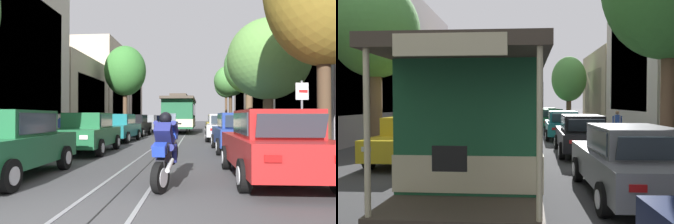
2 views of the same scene
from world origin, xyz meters
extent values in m
plane|color=#424244|center=(0.00, 19.23, 0.00)|extent=(160.00, 160.00, 0.00)
cube|color=gray|center=(-0.53, 22.04, 0.01)|extent=(0.08, 56.08, 0.01)
cube|color=gray|center=(0.53, 22.04, 0.01)|extent=(0.08, 56.08, 0.01)
cube|color=black|center=(0.00, 22.04, 0.00)|extent=(0.03, 56.08, 0.01)
cube|color=#2D3842|center=(-7.22, 12.42, 4.77)|extent=(0.04, 6.73, 6.36)
cube|color=#BCAD93|center=(-9.74, 22.04, 3.14)|extent=(5.07, 9.32, 6.29)
cube|color=#2D3842|center=(-7.22, 22.04, 2.83)|extent=(0.04, 6.73, 3.77)
cube|color=#BCAD93|center=(-10.10, 31.66, 4.85)|extent=(5.80, 9.32, 9.69)
cube|color=#2D3842|center=(-7.22, 31.66, 4.36)|extent=(0.04, 6.73, 5.82)
cube|color=gray|center=(-9.92, 41.27, 4.98)|extent=(5.44, 9.32, 9.96)
cube|color=#2D3842|center=(-7.22, 41.27, 4.48)|extent=(0.04, 6.73, 5.97)
cube|color=gray|center=(9.22, 16.03, 4.95)|extent=(4.03, 11.72, 9.90)
cube|color=#2D3842|center=(7.22, 16.03, 4.46)|extent=(0.04, 8.41, 5.94)
cube|color=gray|center=(9.78, 28.05, 3.22)|extent=(5.16, 11.72, 6.45)
cube|color=#2D3842|center=(7.22, 28.05, 2.90)|extent=(0.04, 8.41, 3.87)
cube|color=gray|center=(9.86, 40.07, 3.71)|extent=(5.32, 11.72, 7.42)
cube|color=#2D3842|center=(7.22, 40.07, 3.34)|extent=(0.04, 8.41, 4.45)
cube|color=#1E6038|center=(-2.97, 3.19, 0.65)|extent=(1.91, 4.35, 0.66)
cube|color=#1E6038|center=(-2.97, 3.34, 1.28)|extent=(1.53, 2.10, 0.60)
cube|color=#2D3842|center=(-3.00, 4.52, 1.26)|extent=(1.30, 0.23, 0.45)
cube|color=#2D3842|center=(-2.22, 3.36, 1.28)|extent=(0.08, 1.81, 0.47)
cube|color=#B21414|center=(-2.47, 5.37, 0.75)|extent=(0.28, 0.05, 0.12)
cube|color=#B21414|center=(-3.58, 5.34, 0.75)|extent=(0.28, 0.05, 0.12)
cylinder|color=black|center=(-2.05, 1.88, 0.32)|extent=(0.22, 0.64, 0.64)
cylinder|color=silver|center=(-1.94, 1.88, 0.32)|extent=(0.03, 0.35, 0.35)
cylinder|color=black|center=(-2.12, 4.55, 0.32)|extent=(0.22, 0.64, 0.64)
cylinder|color=silver|center=(-2.01, 4.55, 0.32)|extent=(0.03, 0.35, 0.35)
cylinder|color=black|center=(-3.88, 4.50, 0.32)|extent=(0.22, 0.64, 0.64)
cube|color=#1E6038|center=(-2.90, 8.53, 0.65)|extent=(1.95, 4.36, 0.66)
cube|color=#1E6038|center=(-2.91, 8.68, 1.28)|extent=(1.55, 2.12, 0.60)
cube|color=#2D3842|center=(-2.88, 7.84, 1.26)|extent=(1.34, 0.27, 0.47)
cube|color=#2D3842|center=(-2.95, 9.86, 1.26)|extent=(1.30, 0.24, 0.45)
cube|color=#2D3842|center=(-2.16, 8.71, 1.28)|extent=(0.09, 1.81, 0.47)
cube|color=#2D3842|center=(-3.66, 8.65, 1.28)|extent=(0.09, 1.81, 0.47)
cube|color=white|center=(-2.27, 6.39, 0.75)|extent=(0.28, 0.05, 0.14)
cube|color=#B21414|center=(-2.42, 10.71, 0.75)|extent=(0.28, 0.05, 0.12)
cube|color=white|center=(-3.38, 6.35, 0.75)|extent=(0.28, 0.05, 0.14)
cube|color=#B21414|center=(-3.54, 10.67, 0.75)|extent=(0.28, 0.05, 0.12)
cylinder|color=black|center=(-1.98, 7.23, 0.32)|extent=(0.22, 0.65, 0.64)
cylinder|color=silver|center=(-1.87, 7.23, 0.32)|extent=(0.03, 0.35, 0.35)
cylinder|color=black|center=(-3.74, 7.17, 0.32)|extent=(0.22, 0.65, 0.64)
cylinder|color=silver|center=(-3.85, 7.16, 0.32)|extent=(0.03, 0.35, 0.35)
cylinder|color=black|center=(-2.07, 9.89, 0.32)|extent=(0.22, 0.65, 0.64)
cylinder|color=silver|center=(-1.96, 9.90, 0.32)|extent=(0.03, 0.35, 0.35)
cylinder|color=black|center=(-3.83, 9.83, 0.32)|extent=(0.22, 0.65, 0.64)
cylinder|color=silver|center=(-3.94, 9.83, 0.32)|extent=(0.03, 0.35, 0.35)
cube|color=#196B70|center=(-3.08, 14.23, 0.65)|extent=(1.95, 4.36, 0.66)
cube|color=#196B70|center=(-3.07, 14.38, 1.28)|extent=(1.55, 2.11, 0.60)
cube|color=#2D3842|center=(-3.10, 13.54, 1.26)|extent=(1.34, 0.27, 0.47)
cube|color=#2D3842|center=(-3.03, 15.56, 1.26)|extent=(1.30, 0.24, 0.45)
cube|color=#2D3842|center=(-2.33, 14.35, 1.28)|extent=(0.09, 1.81, 0.47)
cube|color=#2D3842|center=(-3.82, 14.40, 1.28)|extent=(0.09, 1.81, 0.47)
cube|color=white|center=(-2.60, 12.05, 0.75)|extent=(0.28, 0.05, 0.14)
cube|color=#B21414|center=(-2.45, 16.37, 0.75)|extent=(0.28, 0.05, 0.12)
cube|color=white|center=(-3.71, 12.09, 0.75)|extent=(0.28, 0.05, 0.14)
cube|color=#B21414|center=(-3.56, 16.41, 0.75)|extent=(0.28, 0.05, 0.12)
cylinder|color=black|center=(-2.25, 12.87, 0.32)|extent=(0.22, 0.65, 0.64)
cylinder|color=silver|center=(-2.14, 12.86, 0.32)|extent=(0.03, 0.35, 0.35)
cylinder|color=black|center=(-4.00, 12.93, 0.32)|extent=(0.22, 0.65, 0.64)
cylinder|color=silver|center=(-4.11, 12.93, 0.32)|extent=(0.03, 0.35, 0.35)
cylinder|color=black|center=(-2.15, 15.53, 0.32)|extent=(0.22, 0.65, 0.64)
cylinder|color=silver|center=(-2.04, 15.53, 0.32)|extent=(0.03, 0.35, 0.35)
cylinder|color=black|center=(-3.91, 15.59, 0.32)|extent=(0.22, 0.65, 0.64)
cylinder|color=silver|center=(-4.02, 15.59, 0.32)|extent=(0.03, 0.35, 0.35)
cube|color=black|center=(-3.19, 19.61, 0.65)|extent=(1.98, 4.37, 0.66)
cube|color=black|center=(-3.18, 19.76, 1.28)|extent=(1.56, 2.12, 0.60)
cube|color=#2D3842|center=(-3.22, 18.92, 1.26)|extent=(1.34, 0.28, 0.47)
cube|color=#2D3842|center=(-3.13, 20.94, 1.26)|extent=(1.30, 0.25, 0.45)
cube|color=#2D3842|center=(-2.44, 19.73, 1.28)|extent=(0.11, 1.81, 0.47)
cube|color=#2D3842|center=(-3.93, 19.79, 1.28)|extent=(0.11, 1.81, 0.47)
cube|color=white|center=(-2.72, 17.43, 0.75)|extent=(0.28, 0.05, 0.14)
cube|color=#B21414|center=(-2.54, 21.74, 0.75)|extent=(0.28, 0.05, 0.12)
cube|color=white|center=(-3.84, 17.48, 0.75)|extent=(0.28, 0.05, 0.14)
cube|color=#B21414|center=(-3.66, 21.79, 0.75)|extent=(0.28, 0.05, 0.12)
cylinder|color=black|center=(-2.37, 18.24, 0.32)|extent=(0.23, 0.65, 0.64)
cylinder|color=silver|center=(-2.26, 18.24, 0.32)|extent=(0.03, 0.35, 0.35)
cylinder|color=black|center=(-4.12, 18.32, 0.32)|extent=(0.23, 0.65, 0.64)
cylinder|color=silver|center=(-4.23, 18.32, 0.32)|extent=(0.03, 0.35, 0.35)
cylinder|color=black|center=(-2.25, 20.90, 0.32)|extent=(0.23, 0.65, 0.64)
cylinder|color=silver|center=(-2.14, 20.90, 0.32)|extent=(0.03, 0.35, 0.35)
cylinder|color=black|center=(-4.01, 20.98, 0.32)|extent=(0.23, 0.65, 0.64)
cylinder|color=silver|center=(-4.12, 20.98, 0.32)|extent=(0.03, 0.35, 0.35)
cube|color=slate|center=(-3.17, 25.49, 0.65)|extent=(1.83, 4.31, 0.66)
cube|color=slate|center=(-3.17, 25.64, 1.28)|extent=(1.49, 2.07, 0.60)
cube|color=#2D3842|center=(-3.16, 24.80, 1.26)|extent=(1.33, 0.23, 0.47)
cube|color=#2D3842|center=(-3.18, 26.82, 1.26)|extent=(1.30, 0.21, 0.45)
cube|color=#2D3842|center=(-2.42, 25.65, 1.28)|extent=(0.04, 1.81, 0.47)
cube|color=#2D3842|center=(-3.92, 25.63, 1.28)|extent=(0.04, 1.81, 0.47)
cube|color=white|center=(-2.59, 23.33, 0.75)|extent=(0.28, 0.04, 0.14)
cube|color=#B21414|center=(-2.63, 27.65, 0.75)|extent=(0.28, 0.04, 0.12)
cube|color=white|center=(-3.71, 23.33, 0.75)|extent=(0.28, 0.04, 0.14)
cube|color=#B21414|center=(-3.74, 27.65, 0.75)|extent=(0.28, 0.04, 0.12)
cylinder|color=black|center=(-2.28, 24.16, 0.32)|extent=(0.20, 0.64, 0.64)
cylinder|color=silver|center=(-2.17, 24.16, 0.32)|extent=(0.02, 0.35, 0.35)
cylinder|color=black|center=(-4.04, 24.15, 0.32)|extent=(0.20, 0.64, 0.64)
cylinder|color=silver|center=(-4.15, 24.15, 0.32)|extent=(0.02, 0.35, 0.35)
cylinder|color=black|center=(-2.30, 26.83, 0.32)|extent=(0.20, 0.64, 0.64)
cylinder|color=silver|center=(-2.19, 26.83, 0.32)|extent=(0.02, 0.35, 0.35)
cylinder|color=black|center=(-4.06, 26.82, 0.32)|extent=(0.20, 0.64, 0.64)
cylinder|color=silver|center=(-4.17, 26.82, 0.32)|extent=(0.02, 0.35, 0.35)
cube|color=#19234C|center=(-3.14, 30.97, 0.65)|extent=(1.91, 4.35, 0.66)
cube|color=#19234C|center=(-3.14, 31.12, 1.28)|extent=(1.53, 2.10, 0.60)
cube|color=#2D3842|center=(-3.12, 30.28, 1.26)|extent=(1.34, 0.26, 0.47)
cube|color=#2D3842|center=(-3.17, 32.30, 1.26)|extent=(1.30, 0.23, 0.45)
cube|color=#2D3842|center=(-2.39, 31.14, 1.28)|extent=(0.08, 1.81, 0.47)
cube|color=#2D3842|center=(-3.89, 31.10, 1.28)|extent=(0.08, 1.81, 0.47)
cube|color=white|center=(-2.52, 28.83, 0.75)|extent=(0.28, 0.05, 0.14)
cube|color=#B21414|center=(-2.64, 33.15, 0.75)|extent=(0.28, 0.05, 0.12)
cube|color=white|center=(-3.64, 28.80, 0.75)|extent=(0.28, 0.05, 0.14)
cube|color=#B21414|center=(-3.75, 33.12, 0.75)|extent=(0.28, 0.05, 0.12)
cylinder|color=black|center=(-2.22, 29.66, 0.32)|extent=(0.22, 0.65, 0.64)
cylinder|color=silver|center=(-2.11, 29.66, 0.32)|extent=(0.03, 0.35, 0.35)
cylinder|color=black|center=(-3.98, 29.61, 0.32)|extent=(0.22, 0.65, 0.64)
cylinder|color=silver|center=(-4.09, 29.61, 0.32)|extent=(0.03, 0.35, 0.35)
cylinder|color=black|center=(-2.29, 32.33, 0.32)|extent=(0.22, 0.65, 0.64)
cylinder|color=silver|center=(-2.18, 32.33, 0.32)|extent=(0.03, 0.35, 0.35)
cylinder|color=black|center=(-4.05, 32.28, 0.32)|extent=(0.22, 0.65, 0.64)
cylinder|color=silver|center=(-4.16, 32.28, 0.32)|extent=(0.03, 0.35, 0.35)
cube|color=slate|center=(-3.03, 36.72, 0.65)|extent=(1.86, 4.33, 0.66)
cube|color=slate|center=(-3.03, 36.87, 1.28)|extent=(1.51, 2.09, 0.60)
cube|color=#2D3842|center=(-3.02, 36.03, 1.26)|extent=(1.34, 0.24, 0.47)
cube|color=#2D3842|center=(-3.05, 38.05, 1.26)|extent=(1.30, 0.22, 0.45)
cube|color=#2D3842|center=(-2.28, 36.88, 1.28)|extent=(0.06, 1.81, 0.47)
cube|color=#2D3842|center=(-3.78, 36.86, 1.28)|extent=(0.06, 1.81, 0.47)
cube|color=white|center=(-2.44, 34.57, 0.75)|extent=(0.28, 0.04, 0.14)
cube|color=#B21414|center=(-2.50, 38.89, 0.75)|extent=(0.28, 0.04, 0.12)
cube|color=white|center=(-3.55, 34.55, 0.75)|extent=(0.28, 0.04, 0.14)
cube|color=#B21414|center=(-3.62, 38.87, 0.75)|extent=(0.28, 0.04, 0.12)
cylinder|color=black|center=(-2.13, 35.40, 0.32)|extent=(0.21, 0.64, 0.64)
cylinder|color=silver|center=(-2.02, 35.40, 0.32)|extent=(0.03, 0.35, 0.35)
cylinder|color=black|center=(-3.89, 35.38, 0.32)|extent=(0.21, 0.64, 0.64)
cylinder|color=silver|center=(-4.00, 35.37, 0.32)|extent=(0.03, 0.35, 0.35)
cylinder|color=black|center=(-2.17, 38.07, 0.32)|extent=(0.21, 0.64, 0.64)
cylinder|color=silver|center=(-2.06, 38.07, 0.32)|extent=(0.03, 0.35, 0.35)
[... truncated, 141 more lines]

